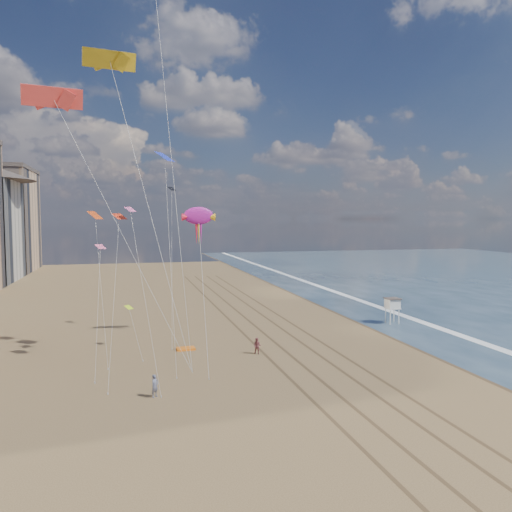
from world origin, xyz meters
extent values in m
plane|color=brown|center=(0.00, 0.00, 0.00)|extent=(260.00, 260.00, 0.00)
plane|color=#42301E|center=(19.00, 40.00, 0.00)|extent=(260.00, 260.00, 0.00)
plane|color=white|center=(23.20, 40.00, 0.00)|extent=(260.00, 260.00, 0.00)
cube|color=brown|center=(-1.20, 30.00, 0.01)|extent=(0.28, 120.00, 0.01)
cube|color=brown|center=(1.20, 30.00, 0.01)|extent=(0.28, 120.00, 0.01)
cube|color=brown|center=(4.00, 30.00, 0.01)|extent=(0.28, 120.00, 0.01)
cube|color=brown|center=(6.20, 30.00, 0.01)|extent=(0.28, 120.00, 0.01)
cube|color=tan|center=(-46.00, 114.00, 13.00)|extent=(16.00, 24.00, 26.00)
cylinder|color=silver|center=(18.34, 29.62, 0.92)|extent=(0.12, 0.12, 1.85)
cylinder|color=silver|center=(19.57, 29.62, 0.92)|extent=(0.12, 0.12, 1.85)
cylinder|color=silver|center=(18.34, 30.85, 0.92)|extent=(0.12, 0.12, 1.85)
cylinder|color=silver|center=(19.57, 30.85, 0.92)|extent=(0.12, 0.12, 1.85)
cube|color=silver|center=(18.96, 30.24, 2.00)|extent=(1.64, 1.64, 0.12)
cube|color=silver|center=(18.96, 30.24, 2.62)|extent=(1.54, 1.54, 1.13)
cube|color=#473D38|center=(18.96, 30.24, 3.28)|extent=(1.85, 1.85, 0.10)
cube|color=orange|center=(-8.71, 23.82, 0.11)|extent=(1.96, 1.30, 0.22)
ellipsoid|color=#B31B96|center=(-6.34, 30.14, 14.00)|extent=(3.91, 0.73, 2.32)
cone|color=red|center=(-7.74, 30.14, 13.82)|extent=(1.05, 0.87, 0.87)
cone|color=yellow|center=(-4.95, 30.14, 13.82)|extent=(1.05, 0.87, 0.87)
cylinder|color=silver|center=(-7.13, 21.86, 6.56)|extent=(0.03, 0.03, 21.19)
imported|color=slate|center=(-12.60, 10.50, 0.88)|extent=(0.75, 0.75, 1.76)
imported|color=#8E484A|center=(-1.92, 20.28, 0.84)|extent=(1.03, 0.98, 1.67)
cube|color=gold|center=(-15.80, 25.79, 29.54)|extent=(5.26, 1.73, 1.79)
cube|color=#F53D36|center=(-20.10, 16.65, 23.49)|extent=(4.75, 1.59, 1.62)
plane|color=#2332BB|center=(-10.77, 21.58, 19.59)|extent=(2.30, 2.34, 0.96)
plane|color=#DD4412|center=(-17.60, 27.01, 14.01)|extent=(1.94, 1.96, 0.83)
plane|color=#D6FF1A|center=(-14.37, 26.66, 4.24)|extent=(1.22, 1.20, 0.34)
plane|color=black|center=(-9.12, 33.02, 17.22)|extent=(1.32, 1.28, 0.50)
plane|color=pink|center=(-16.98, 23.93, 10.89)|extent=(1.38, 1.35, 0.42)
plane|color=red|center=(-15.09, 20.27, 13.85)|extent=(1.79, 1.76, 0.55)
plane|color=pink|center=(-14.12, 19.71, 14.50)|extent=(1.36, 1.34, 0.45)
camera|label=1|loc=(-14.53, -27.50, 13.62)|focal=35.00mm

